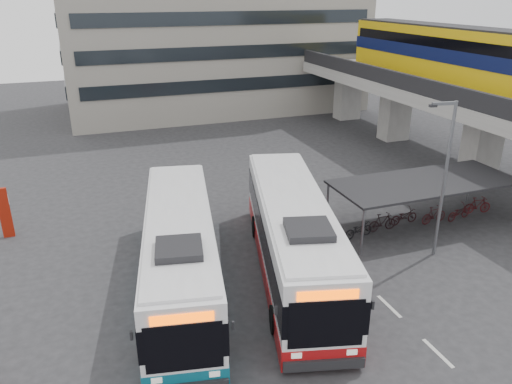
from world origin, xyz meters
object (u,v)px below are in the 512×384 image
object	(u,v)px
bus_teal	(180,253)
lamp_post	(444,172)
bus_main	(293,236)
pedestrian	(276,247)

from	to	relation	value
bus_teal	lamp_post	size ratio (longest dim) A/B	1.73
bus_main	pedestrian	size ratio (longest dim) A/B	7.68
bus_main	bus_teal	distance (m)	5.00
pedestrian	lamp_post	bearing A→B (deg)	-93.47
bus_main	bus_teal	bearing A→B (deg)	-169.75
bus_teal	pedestrian	size ratio (longest dim) A/B	7.39
bus_main	pedestrian	bearing A→B (deg)	126.53
pedestrian	bus_main	bearing A→B (deg)	-148.04
pedestrian	bus_teal	bearing A→B (deg)	107.54
bus_main	pedestrian	world-z (taller)	bus_main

